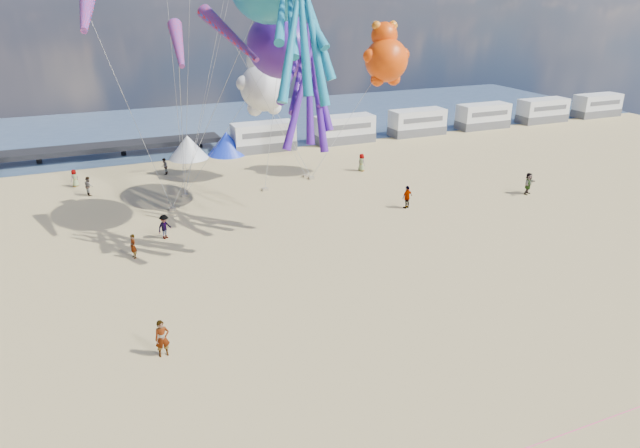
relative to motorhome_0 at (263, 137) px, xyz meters
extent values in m
plane|color=tan|center=(-6.00, -40.00, -1.50)|extent=(120.00, 120.00, 0.00)
plane|color=#39516E|center=(-6.00, 15.00, -1.48)|extent=(120.00, 120.00, 0.00)
cube|color=silver|center=(0.00, 0.00, 0.00)|extent=(6.60, 2.50, 3.00)
cube|color=silver|center=(9.50, 0.00, 0.00)|extent=(6.60, 2.50, 3.00)
cube|color=silver|center=(19.00, 0.00, 0.00)|extent=(6.60, 2.50, 3.00)
cube|color=silver|center=(28.50, 0.00, 0.00)|extent=(6.60, 2.50, 3.00)
cube|color=silver|center=(38.00, 0.00, 0.00)|extent=(6.60, 2.50, 3.00)
cube|color=silver|center=(47.50, 0.00, 0.00)|extent=(6.60, 2.50, 3.00)
cone|color=white|center=(-8.00, 0.00, -0.30)|extent=(4.00, 4.00, 2.40)
cone|color=#1933CC|center=(-4.00, 0.00, -0.30)|extent=(4.00, 4.00, 2.40)
imported|color=tan|center=(-15.61, -33.84, -0.59)|extent=(0.69, 0.47, 1.83)
imported|color=#7F6659|center=(-18.82, -5.32, -0.75)|extent=(0.65, 0.63, 1.51)
imported|color=#7F6659|center=(-11.11, -4.74, -0.73)|extent=(0.70, 0.87, 1.54)
imported|color=#7F6659|center=(-13.40, -19.98, -0.64)|extent=(1.06, 1.00, 1.72)
imported|color=#7F6659|center=(4.92, -21.23, -0.59)|extent=(1.33, 1.02, 1.83)
imported|color=#7F6659|center=(15.97, -22.23, -0.58)|extent=(1.17, 0.89, 1.85)
imported|color=#7F6659|center=(-15.72, -22.35, -0.71)|extent=(0.89, 1.54, 1.58)
imported|color=#7F6659|center=(6.21, -10.80, -0.67)|extent=(0.54, 0.69, 1.66)
imported|color=#7F6659|center=(-17.79, -8.26, -0.71)|extent=(0.66, 0.87, 1.59)
cube|color=gray|center=(-12.07, -14.56, -1.39)|extent=(0.50, 0.35, 0.22)
cube|color=gray|center=(-3.99, -12.81, -1.39)|extent=(0.50, 0.35, 0.22)
cube|color=gray|center=(0.88, -11.35, -1.39)|extent=(0.50, 0.35, 0.22)
cube|color=gray|center=(0.66, -10.56, -1.39)|extent=(0.50, 0.35, 0.22)
cube|color=gray|center=(-10.58, -11.79, -1.39)|extent=(0.50, 0.35, 0.22)
camera|label=1|loc=(-17.59, -57.12, 14.04)|focal=32.00mm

